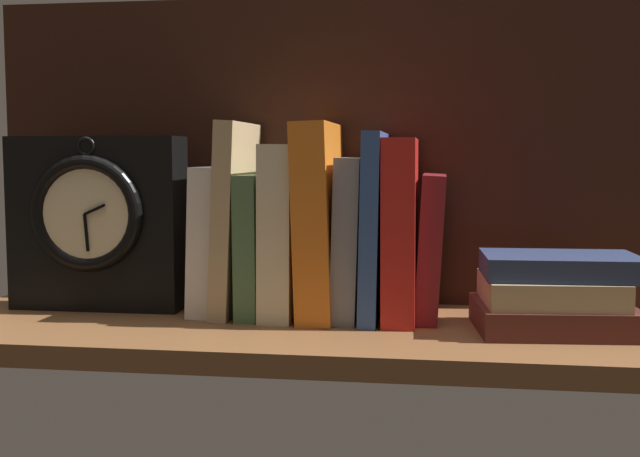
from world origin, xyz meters
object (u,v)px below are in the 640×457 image
Objects in this scene: book_green_romantic at (257,244)px; book_stack_side at (554,295)px; book_orange_pandolfini at (320,220)px; book_blue_modern at (374,225)px; book_maroon_dawkins at (430,246)px; framed_clock at (97,222)px; book_red_requiem at (401,228)px; book_cream_twain at (285,230)px; book_white_catcher at (212,240)px; book_gray_chess at (351,237)px; book_tan_shortstories at (235,218)px.

book_green_romantic is 35.91cm from book_stack_side.
book_stack_side is (27.33, -5.64, -7.61)cm from book_orange_pandolfini.
book_orange_pandolfini is 6.70cm from book_blue_modern.
book_maroon_dawkins is 0.79× the size of framed_clock.
book_red_requiem is 38.56cm from framed_clock.
book_cream_twain is at bearing 180.00° from book_blue_modern.
framed_clock is at bearing -177.98° from book_white_catcher.
book_gray_chess reaches higher than book_maroon_dawkins.
book_orange_pandolfini reaches higher than book_blue_modern.
book_blue_modern is at bearing 0.00° from book_tan_shortstories.
book_orange_pandolfini is at bearing 180.00° from book_maroon_dawkins.
book_white_catcher is 0.83× the size of framed_clock.
book_red_requiem is at bearing 0.00° from book_gray_chess.
book_gray_chess is (17.45, 0.00, 0.58)cm from book_white_catcher.
book_gray_chess is 0.89× the size of book_red_requiem.
book_white_catcher is at bearing 180.00° from book_cream_twain.
book_cream_twain reaches higher than book_white_catcher.
book_tan_shortstories is at bearing -180.00° from book_gray_chess.
book_red_requiem is at bearing 0.00° from book_orange_pandolfini.
book_maroon_dawkins is at bearing -0.00° from book_orange_pandolfini.
book_blue_modern is at bearing 0.00° from book_white_catcher.
book_green_romantic is 11.74cm from book_gray_chess.
book_blue_modern is 1.03× the size of book_red_requiem.
book_orange_pandolfini is 9.98cm from book_red_requiem.
book_orange_pandolfini reaches higher than book_maroon_dawkins.
book_cream_twain is 10.99cm from book_blue_modern.
book_tan_shortstories reaches higher than book_stack_side.
book_gray_chess is (11.69, 0.00, 1.02)cm from book_green_romantic.
book_red_requiem is at bearing 0.00° from book_green_romantic.
book_tan_shortstories is 1.06× the size of book_blue_modern.
book_green_romantic is 0.94× the size of book_stack_side.
book_gray_chess is at bearing 0.00° from book_cream_twain.
book_white_catcher is 15.17cm from framed_clock.
book_green_romantic is at bearing -180.00° from book_red_requiem.
book_tan_shortstories is 10.64cm from book_orange_pandolfini.
book_blue_modern is at bearing 0.86° from framed_clock.
framed_clock reaches higher than book_green_romantic.
book_gray_chess is at bearing -0.00° from book_orange_pandolfini.
book_gray_chess is 1.05× the size of book_stack_side.
framed_clock is 1.20× the size of book_stack_side.
book_maroon_dawkins is (27.10, 0.00, -0.41)cm from book_white_catcher.
book_white_catcher is at bearing 2.02° from framed_clock.
book_white_catcher is at bearing 180.00° from book_maroon_dawkins.
book_tan_shortstories is 6.49cm from book_cream_twain.
book_tan_shortstories is at bearing 1.69° from framed_clock.
book_gray_chess is 1.11× the size of book_maroon_dawkins.
book_white_catcher is at bearing 180.00° from book_blue_modern.
book_tan_shortstories is (2.97, -0.00, 2.75)cm from book_white_catcher.
framed_clock is (-15.01, -0.53, 2.12)cm from book_white_catcher.
book_orange_pandolfini reaches higher than framed_clock.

